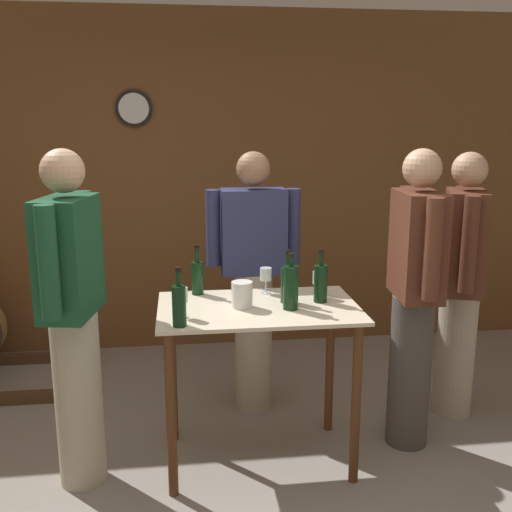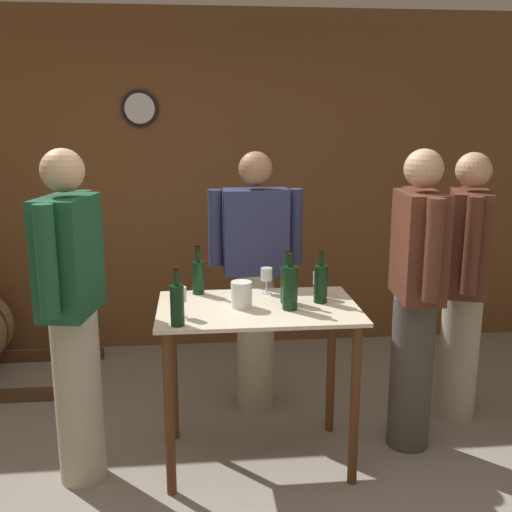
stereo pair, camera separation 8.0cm
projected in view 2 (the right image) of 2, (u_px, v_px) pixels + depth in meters
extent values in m
cube|color=brown|center=(219.00, 184.00, 4.83)|extent=(8.40, 0.05, 2.70)
cylinder|color=black|center=(140.00, 108.00, 4.60)|extent=(0.28, 0.03, 0.28)
cylinder|color=white|center=(140.00, 108.00, 4.59)|extent=(0.23, 0.01, 0.23)
cube|color=beige|center=(258.00, 308.00, 3.17)|extent=(1.06, 0.67, 0.02)
cylinder|color=#593319|center=(169.00, 415.00, 2.96)|extent=(0.05, 0.05, 0.88)
cylinder|color=#593319|center=(355.00, 406.00, 3.05)|extent=(0.05, 0.05, 0.88)
cylinder|color=#593319|center=(173.00, 370.00, 3.49)|extent=(0.05, 0.05, 0.88)
cylinder|color=#593319|center=(331.00, 363.00, 3.58)|extent=(0.05, 0.05, 0.88)
cylinder|color=black|center=(177.00, 306.00, 2.85)|extent=(0.07, 0.07, 0.20)
cylinder|color=black|center=(176.00, 276.00, 2.82)|extent=(0.02, 0.02, 0.09)
cylinder|color=black|center=(176.00, 269.00, 2.81)|extent=(0.03, 0.03, 0.02)
cylinder|color=black|center=(198.00, 278.00, 3.37)|extent=(0.07, 0.07, 0.18)
cylinder|color=black|center=(198.00, 254.00, 3.34)|extent=(0.02, 0.02, 0.09)
cylinder|color=black|center=(198.00, 248.00, 3.34)|extent=(0.03, 0.03, 0.02)
cylinder|color=black|center=(290.00, 288.00, 3.09)|extent=(0.08, 0.08, 0.23)
cylinder|color=black|center=(290.00, 260.00, 3.06)|extent=(0.02, 0.02, 0.07)
cylinder|color=black|center=(290.00, 255.00, 3.05)|extent=(0.03, 0.03, 0.02)
cylinder|color=black|center=(287.00, 285.00, 3.21)|extent=(0.07, 0.07, 0.19)
cylinder|color=black|center=(288.00, 259.00, 3.18)|extent=(0.02, 0.02, 0.10)
cylinder|color=black|center=(288.00, 252.00, 3.17)|extent=(0.03, 0.03, 0.02)
cylinder|color=black|center=(321.00, 284.00, 3.21)|extent=(0.07, 0.07, 0.20)
cylinder|color=black|center=(321.00, 258.00, 3.18)|extent=(0.02, 0.02, 0.09)
cylinder|color=black|center=(322.00, 251.00, 3.17)|extent=(0.03, 0.03, 0.02)
cylinder|color=silver|center=(181.00, 316.00, 3.00)|extent=(0.06, 0.06, 0.00)
cylinder|color=silver|center=(181.00, 309.00, 2.99)|extent=(0.01, 0.01, 0.08)
cylinder|color=silver|center=(181.00, 294.00, 2.97)|extent=(0.06, 0.06, 0.07)
cylinder|color=silver|center=(266.00, 293.00, 3.40)|extent=(0.06, 0.06, 0.00)
cylinder|color=silver|center=(266.00, 286.00, 3.39)|extent=(0.01, 0.01, 0.07)
cylinder|color=silver|center=(267.00, 274.00, 3.38)|extent=(0.07, 0.07, 0.07)
cylinder|color=silver|center=(318.00, 297.00, 3.33)|extent=(0.06, 0.06, 0.00)
cylinder|color=silver|center=(319.00, 290.00, 3.32)|extent=(0.01, 0.01, 0.07)
cylinder|color=silver|center=(319.00, 278.00, 3.30)|extent=(0.06, 0.06, 0.07)
cylinder|color=white|center=(241.00, 295.00, 3.13)|extent=(0.11, 0.11, 0.14)
cylinder|color=#B7AD93|center=(459.00, 355.00, 3.78)|extent=(0.24, 0.24, 0.82)
cube|color=#592D1E|center=(468.00, 243.00, 3.62)|extent=(0.34, 0.45, 0.62)
sphere|color=tan|center=(474.00, 170.00, 3.52)|extent=(0.21, 0.21, 0.21)
cylinder|color=#592D1E|center=(465.00, 230.00, 3.85)|extent=(0.09, 0.09, 0.56)
cylinder|color=#592D1E|center=(472.00, 246.00, 3.37)|extent=(0.09, 0.09, 0.56)
cylinder|color=#B7AD93|center=(79.00, 397.00, 3.09)|extent=(0.24, 0.24, 0.92)
cube|color=#194C2D|center=(69.00, 256.00, 2.92)|extent=(0.29, 0.43, 0.58)
sphere|color=tan|center=(62.00, 170.00, 2.83)|extent=(0.21, 0.21, 0.21)
cylinder|color=#194C2D|center=(47.00, 262.00, 2.67)|extent=(0.09, 0.09, 0.52)
cylinder|color=#194C2D|center=(86.00, 240.00, 3.16)|extent=(0.09, 0.09, 0.52)
cylinder|color=#B7AD93|center=(256.00, 341.00, 3.89)|extent=(0.24, 0.24, 0.92)
cube|color=navy|center=(256.00, 231.00, 3.73)|extent=(0.40, 0.22, 0.53)
sphere|color=#9E7051|center=(256.00, 169.00, 3.64)|extent=(0.21, 0.21, 0.21)
cylinder|color=navy|center=(295.00, 227.00, 3.75)|extent=(0.09, 0.09, 0.47)
cylinder|color=navy|center=(215.00, 228.00, 3.70)|extent=(0.09, 0.09, 0.47)
cylinder|color=#4C4742|center=(411.00, 373.00, 3.42)|extent=(0.24, 0.24, 0.90)
cube|color=#592D1E|center=(419.00, 246.00, 3.26)|extent=(0.25, 0.42, 0.59)
sphere|color=tan|center=(424.00, 169.00, 3.16)|extent=(0.21, 0.21, 0.21)
cylinder|color=#592D1E|center=(407.00, 232.00, 3.50)|extent=(0.09, 0.09, 0.53)
cylinder|color=#592D1E|center=(433.00, 250.00, 3.01)|extent=(0.09, 0.09, 0.53)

